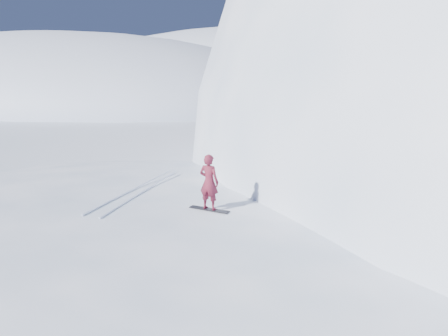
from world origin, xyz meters
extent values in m
plane|color=white|center=(0.00, 0.00, 0.00)|extent=(400.00, 400.00, 0.00)
ellipsoid|color=white|center=(1.00, 3.00, 0.00)|extent=(36.00, 28.00, 4.80)
ellipsoid|color=white|center=(-70.00, 60.00, 0.00)|extent=(120.00, 70.00, 28.00)
ellipsoid|color=white|center=(-40.00, 110.00, 0.00)|extent=(140.00, 90.00, 36.00)
ellipsoid|color=white|center=(-2.00, 6.00, 0.00)|extent=(7.00, 6.30, 1.00)
ellipsoid|color=white|center=(7.00, 4.00, 0.00)|extent=(4.00, 3.60, 0.60)
cube|color=black|center=(1.93, 3.46, 2.41)|extent=(1.31, 0.25, 0.02)
imported|color=maroon|center=(1.93, 3.46, 3.27)|extent=(0.62, 0.41, 1.70)
ellipsoid|color=white|center=(-49.02, 43.74, 0.00)|extent=(11.02, 8.82, 7.71)
cube|color=silver|center=(-1.60, 4.29, 2.42)|extent=(0.93, 5.95, 0.04)
cube|color=silver|center=(-1.13, 4.29, 2.42)|extent=(1.28, 5.89, 0.04)
camera|label=1|loc=(8.05, -7.65, 6.61)|focal=35.00mm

